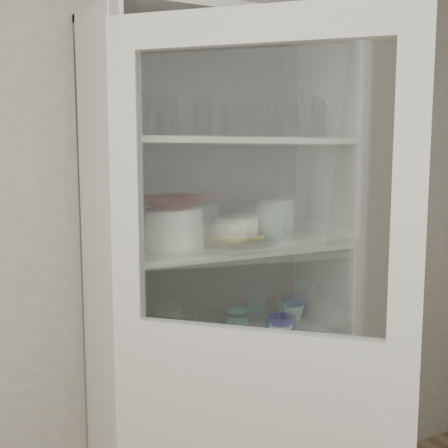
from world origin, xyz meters
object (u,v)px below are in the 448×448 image
goblet_0 (146,113)px  terracotta_bowl (174,202)px  plate_stack_back (123,235)px  cupboard_door (256,404)px  mug_teal (291,316)px  plate_stack_front (174,238)px  glass_platter (237,241)px  white_canister (146,338)px  measuring_cups (186,353)px  grey_bowl_stack (276,219)px  goblet_2 (246,118)px  white_ramekin (237,226)px  mug_blue (281,328)px  goblet_1 (201,118)px  cream_bowl (174,217)px  mug_white (281,335)px  tin_box (255,425)px  goblet_3 (253,120)px  yellow_trivet (237,237)px  cream_dish (155,446)px  pantry_cabinet (217,320)px  teal_jar (238,323)px

goblet_0 → terracotta_bowl: goblet_0 is taller
goblet_0 → plate_stack_back: goblet_0 is taller
cupboard_door → mug_teal: 0.78m
plate_stack_front → glass_platter: 0.27m
glass_platter → white_canister: bearing=171.6°
plate_stack_back → measuring_cups: (0.17, -0.19, -0.42)m
plate_stack_back → grey_bowl_stack: 0.61m
plate_stack_back → goblet_0: bearing=-9.9°
goblet_2 → plate_stack_front: goblet_2 is taller
white_ramekin → white_canister: size_ratio=1.37×
goblet_0 → goblet_2: bearing=-0.2°
goblet_2 → mug_blue: bearing=-68.3°
goblet_2 → grey_bowl_stack: bearing=-46.9°
mug_teal → measuring_cups: 0.56m
goblet_1 → cream_bowl: size_ratio=0.76×
cupboard_door → goblet_0: (-0.09, 0.64, 0.88)m
mug_white → measuring_cups: (-0.38, 0.05, -0.02)m
measuring_cups → goblet_2: bearing=26.6°
goblet_1 → plate_stack_front: bearing=-142.9°
plate_stack_back → terracotta_bowl: size_ratio=1.02×
white_canister → tin_box: size_ratio=0.58×
plate_stack_front → plate_stack_back: bearing=133.9°
goblet_3 → mug_teal: 0.84m
yellow_trivet → tin_box: 0.80m
tin_box → yellow_trivet: bearing=-175.2°
white_canister → cream_dish: (0.02, -0.03, -0.42)m
plate_stack_back → cream_dish: plate_stack_back is taller
plate_stack_back → tin_box: (0.50, -0.12, -0.81)m
glass_platter → cream_bowl: bearing=-176.7°
yellow_trivet → mug_blue: (0.18, -0.05, -0.37)m
pantry_cabinet → cream_dish: pantry_cabinet is taller
cream_bowl → goblet_1: bearing=37.1°
cupboard_door → terracotta_bowl: 0.76m
plate_stack_front → terracotta_bowl: (-0.00, 0.00, 0.13)m
cupboard_door → plate_stack_front: bearing=139.2°
cupboard_door → plate_stack_back: size_ratio=9.75×
goblet_1 → mug_white: (0.23, -0.22, -0.83)m
goblet_1 → mug_teal: goblet_1 is taller
pantry_cabinet → measuring_cups: bearing=-144.3°
pantry_cabinet → glass_platter: pantry_cabinet is taller
goblet_1 → cupboard_door: bearing=-101.6°
goblet_3 → yellow_trivet: size_ratio=1.04×
cupboard_door → mug_blue: size_ratio=16.00×
goblet_0 → teal_jar: bearing=-8.1°
pantry_cabinet → goblet_1: size_ratio=13.56×
goblet_0 → mug_teal: (0.62, -0.06, -0.84)m
terracotta_bowl → cream_dish: size_ratio=0.78×
pantry_cabinet → mug_blue: bearing=-31.2°
goblet_1 → teal_jar: bearing=-20.2°
teal_jar → white_canister: size_ratio=0.91×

